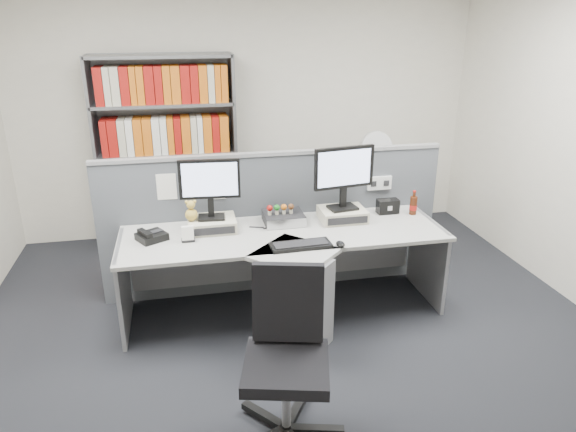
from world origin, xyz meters
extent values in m
plane|color=#25262B|center=(0.00, 0.00, 0.00)|extent=(5.50, 5.50, 0.00)
cube|color=silver|center=(0.00, 2.75, 1.35)|extent=(5.00, 0.04, 2.70)
cube|color=#54585F|center=(0.00, 1.25, 0.62)|extent=(3.00, 0.05, 1.25)
cube|color=#9A9B9F|center=(0.00, 1.25, 1.26)|extent=(3.00, 0.07, 0.03)
cube|color=white|center=(0.95, 1.22, 0.95)|extent=(0.22, 0.04, 0.12)
cube|color=white|center=(-0.90, 1.22, 1.05)|extent=(0.16, 0.00, 0.22)
cube|color=white|center=(-0.50, 1.22, 1.05)|extent=(0.16, 0.00, 0.22)
cube|color=white|center=(0.70, 1.22, 1.05)|extent=(0.16, 0.00, 0.22)
cube|color=#AEADA8|center=(0.00, 0.82, 0.70)|extent=(2.60, 0.80, 0.03)
cube|color=#AEADA8|center=(0.00, 0.42, 0.70)|extent=(0.74, 0.74, 0.03)
cube|color=gray|center=(0.00, 0.30, 0.34)|extent=(0.57, 0.57, 0.69)
cube|color=gray|center=(-1.28, 0.82, 0.36)|extent=(0.03, 0.70, 0.72)
cube|color=gray|center=(1.28, 0.82, 0.36)|extent=(0.03, 0.70, 0.72)
cube|color=gray|center=(0.00, 1.18, 0.35)|extent=(2.50, 0.02, 0.45)
cube|color=beige|center=(-0.56, 0.98, 0.77)|extent=(0.38, 0.30, 0.10)
cube|color=black|center=(-0.56, 0.83, 0.77)|extent=(0.34, 0.01, 0.06)
cube|color=beige|center=(0.54, 0.98, 0.77)|extent=(0.38, 0.30, 0.10)
cube|color=black|center=(0.54, 0.83, 0.77)|extent=(0.34, 0.01, 0.06)
cube|color=black|center=(-0.56, 0.98, 0.83)|extent=(0.22, 0.17, 0.02)
cube|color=black|center=(-0.56, 0.98, 0.92)|extent=(0.05, 0.03, 0.17)
cube|color=black|center=(-0.56, 0.98, 1.15)|extent=(0.48, 0.07, 0.32)
cube|color=#C3D2FF|center=(-0.56, 0.96, 1.15)|extent=(0.43, 0.04, 0.27)
cube|color=black|center=(0.54, 0.98, 0.83)|extent=(0.25, 0.20, 0.02)
cube|color=black|center=(0.54, 0.98, 0.92)|extent=(0.06, 0.04, 0.19)
cube|color=black|center=(0.54, 0.98, 1.18)|extent=(0.52, 0.12, 0.35)
cube|color=#C3D2FF|center=(0.54, 0.96, 1.18)|extent=(0.47, 0.08, 0.29)
cube|color=black|center=(0.04, 1.02, 0.76)|extent=(0.33, 0.29, 0.09)
cube|color=silver|center=(0.04, 0.87, 0.76)|extent=(0.33, 0.01, 0.08)
cylinder|color=beige|center=(-0.08, 1.00, 0.82)|extent=(0.03, 0.03, 0.03)
sphere|color=#A5140F|center=(-0.08, 1.00, 0.87)|extent=(0.05, 0.05, 0.05)
cylinder|color=beige|center=(-0.02, 1.00, 0.82)|extent=(0.03, 0.03, 0.03)
sphere|color=#19721E|center=(-0.02, 1.00, 0.87)|extent=(0.05, 0.05, 0.05)
cylinder|color=beige|center=(0.04, 1.00, 0.82)|extent=(0.03, 0.03, 0.03)
sphere|color=orange|center=(0.04, 1.00, 0.87)|extent=(0.05, 0.05, 0.05)
cylinder|color=beige|center=(0.10, 1.00, 0.82)|extent=(0.03, 0.03, 0.03)
sphere|color=#593319|center=(0.10, 1.00, 0.87)|extent=(0.05, 0.05, 0.05)
cube|color=black|center=(0.07, 0.51, 0.73)|extent=(0.47, 0.19, 0.03)
cube|color=black|center=(0.07, 0.51, 0.75)|extent=(0.41, 0.14, 0.01)
ellipsoid|color=black|center=(0.36, 0.45, 0.74)|extent=(0.06, 0.10, 0.04)
cube|color=black|center=(-1.03, 0.87, 0.75)|extent=(0.27, 0.26, 0.06)
cube|color=black|center=(-1.08, 0.84, 0.79)|extent=(0.12, 0.17, 0.03)
cube|color=black|center=(-0.99, 0.89, 0.78)|extent=(0.11, 0.09, 0.01)
cube|color=black|center=(-0.76, 0.79, 0.73)|extent=(0.10, 0.06, 0.02)
cube|color=white|center=(-0.76, 0.77, 0.79)|extent=(0.09, 0.04, 0.10)
cube|color=white|center=(-0.76, 0.81, 0.79)|extent=(0.09, 0.04, 0.10)
sphere|color=gold|center=(-0.72, 0.96, 0.87)|extent=(0.10, 0.10, 0.10)
sphere|color=gold|center=(-0.72, 0.96, 0.95)|extent=(0.07, 0.07, 0.07)
sphere|color=gold|center=(-0.75, 0.96, 0.98)|extent=(0.03, 0.03, 0.03)
sphere|color=gold|center=(-0.69, 0.96, 0.98)|extent=(0.03, 0.03, 0.03)
cube|color=black|center=(0.98, 1.06, 0.78)|extent=(0.19, 0.10, 0.12)
cylinder|color=#3F190A|center=(1.19, 0.99, 0.80)|extent=(0.06, 0.06, 0.16)
cylinder|color=#A5140F|center=(1.19, 0.99, 0.78)|extent=(0.07, 0.07, 0.04)
cylinder|color=#3F190A|center=(1.19, 0.99, 0.90)|extent=(0.02, 0.02, 0.04)
cylinder|color=#A5140F|center=(1.19, 0.99, 0.93)|extent=(0.03, 0.03, 0.01)
cube|color=slate|center=(-1.59, 2.45, 1.00)|extent=(0.03, 0.40, 2.00)
cube|color=slate|center=(-0.21, 2.45, 1.00)|extent=(0.03, 0.40, 2.00)
cube|color=slate|center=(-0.90, 2.64, 1.00)|extent=(1.40, 0.02, 2.00)
cube|color=slate|center=(-0.90, 2.45, 0.02)|extent=(1.38, 0.40, 0.03)
cube|color=slate|center=(-0.90, 2.45, 0.52)|extent=(1.38, 0.40, 0.03)
cube|color=slate|center=(-0.90, 2.45, 1.02)|extent=(1.38, 0.40, 0.03)
cube|color=slate|center=(-0.90, 2.45, 1.52)|extent=(1.38, 0.40, 0.03)
cube|color=slate|center=(-0.90, 2.45, 1.98)|extent=(1.38, 0.40, 0.03)
cube|color=#A5140F|center=(-0.90, 2.42, 0.22)|extent=(1.24, 0.28, 0.36)
cube|color=orange|center=(-0.90, 2.42, 0.72)|extent=(1.24, 0.28, 0.36)
cube|color=beige|center=(-0.90, 2.42, 1.21)|extent=(1.24, 0.28, 0.36)
cube|color=white|center=(-0.90, 2.42, 1.71)|extent=(1.24, 0.28, 0.36)
cube|color=slate|center=(1.20, 2.00, 0.35)|extent=(0.45, 0.60, 0.70)
cube|color=black|center=(1.20, 1.70, 0.52)|extent=(0.40, 0.02, 0.28)
cube|color=black|center=(1.20, 1.70, 0.20)|extent=(0.40, 0.02, 0.28)
cylinder|color=white|center=(1.20, 2.00, 0.72)|extent=(0.19, 0.19, 0.03)
cylinder|color=white|center=(1.20, 2.00, 0.83)|extent=(0.03, 0.03, 0.19)
cylinder|color=white|center=(1.20, 1.98, 1.09)|extent=(0.33, 0.09, 0.32)
cylinder|color=silver|center=(1.20, 2.01, 1.09)|extent=(0.32, 0.08, 0.32)
cylinder|color=silver|center=(-0.27, -0.59, 0.26)|extent=(0.05, 0.05, 0.42)
cube|color=black|center=(-0.27, -0.59, 0.49)|extent=(0.58, 0.58, 0.07)
cube|color=black|center=(-0.21, -0.38, 0.78)|extent=(0.43, 0.21, 0.48)
cube|color=black|center=(-0.09, -0.64, 0.05)|extent=(0.32, 0.13, 0.04)
cube|color=black|center=(-0.17, -0.43, 0.05)|extent=(0.21, 0.29, 0.04)
cylinder|color=black|center=(-0.10, -0.33, 0.03)|extent=(0.05, 0.05, 0.03)
cube|color=black|center=(-0.39, -0.45, 0.05)|extent=(0.24, 0.27, 0.04)
cylinder|color=black|center=(-0.47, -0.35, 0.03)|extent=(0.05, 0.05, 0.03)
camera|label=1|loc=(-0.76, -3.02, 2.35)|focal=32.93mm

